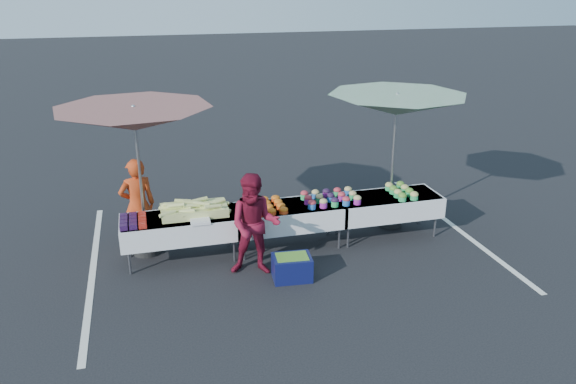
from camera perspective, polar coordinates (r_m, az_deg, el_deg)
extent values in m
plane|color=black|center=(9.69, 0.00, -5.53)|extent=(80.00, 80.00, 0.00)
cube|color=silver|center=(9.47, -19.21, -7.44)|extent=(0.10, 5.00, 0.00)
cube|color=silver|center=(10.89, 16.52, -3.36)|extent=(0.10, 5.00, 0.00)
cube|color=white|center=(9.13, -10.99, -2.63)|extent=(1.80, 0.75, 0.04)
cube|color=white|center=(9.19, -10.92, -3.54)|extent=(1.86, 0.81, 0.36)
cylinder|color=slate|center=(9.08, -15.79, -6.92)|extent=(0.04, 0.04, 0.39)
cylinder|color=slate|center=(9.61, -15.81, -5.32)|extent=(0.04, 0.04, 0.39)
cylinder|color=slate|center=(9.16, -5.48, -5.91)|extent=(0.04, 0.04, 0.39)
cylinder|color=slate|center=(9.69, -6.08, -4.39)|extent=(0.04, 0.04, 0.39)
cube|color=white|center=(9.39, 0.00, -1.54)|extent=(1.80, 0.75, 0.04)
cube|color=white|center=(9.45, 0.00, -2.44)|extent=(1.86, 0.81, 0.36)
cylinder|color=slate|center=(9.19, -4.49, -5.80)|extent=(0.04, 0.04, 0.39)
cylinder|color=slate|center=(9.71, -5.15, -4.29)|extent=(0.04, 0.04, 0.39)
cylinder|color=slate|center=(9.58, 5.22, -4.66)|extent=(0.04, 0.04, 0.39)
cylinder|color=slate|center=(10.08, 4.08, -3.27)|extent=(0.04, 0.04, 0.39)
cube|color=white|center=(9.97, 10.04, -0.50)|extent=(1.80, 0.75, 0.04)
cube|color=white|center=(10.03, 9.98, -1.35)|extent=(1.86, 0.81, 0.36)
cylinder|color=slate|center=(9.63, 6.12, -4.55)|extent=(0.04, 0.04, 0.39)
cylinder|color=slate|center=(10.13, 4.93, -3.17)|extent=(0.04, 0.04, 0.39)
cylinder|color=slate|center=(10.30, 14.69, -3.41)|extent=(0.04, 0.04, 0.39)
cylinder|color=slate|center=(10.77, 13.19, -2.18)|extent=(0.04, 0.04, 0.39)
cube|color=black|center=(8.85, -16.36, -3.45)|extent=(0.12, 0.12, 0.08)
cube|color=black|center=(8.98, -16.36, -3.09)|extent=(0.12, 0.12, 0.08)
cube|color=black|center=(9.11, -16.35, -2.75)|extent=(0.12, 0.12, 0.08)
cube|color=black|center=(9.24, -16.35, -2.41)|extent=(0.12, 0.12, 0.08)
cube|color=black|center=(8.85, -15.46, -3.37)|extent=(0.12, 0.12, 0.08)
cube|color=black|center=(8.98, -15.47, -3.01)|extent=(0.12, 0.12, 0.08)
cube|color=black|center=(9.11, -15.47, -2.67)|extent=(0.12, 0.12, 0.08)
cube|color=black|center=(9.24, -15.48, -2.33)|extent=(0.12, 0.12, 0.08)
cube|color=maroon|center=(8.85, -14.56, -3.29)|extent=(0.12, 0.12, 0.08)
cube|color=maroon|center=(8.97, -14.58, -2.93)|extent=(0.12, 0.12, 0.08)
cube|color=maroon|center=(9.10, -14.60, -2.59)|extent=(0.12, 0.12, 0.08)
cube|color=maroon|center=(9.23, -14.62, -2.25)|extent=(0.12, 0.12, 0.08)
cube|color=#C9C967|center=(9.15, -9.50, -1.84)|extent=(1.05, 0.55, 0.14)
cylinder|color=#C9C967|center=(9.31, -7.75, -1.11)|extent=(0.27, 0.09, 0.10)
cylinder|color=#C9C967|center=(9.14, -11.93, -1.35)|extent=(0.27, 0.14, 0.07)
cylinder|color=#C9C967|center=(9.01, -8.78, -1.16)|extent=(0.27, 0.14, 0.09)
cylinder|color=#C9C967|center=(9.15, -12.18, -1.73)|extent=(0.27, 0.15, 0.10)
cylinder|color=#C9C967|center=(9.06, -10.61, -1.53)|extent=(0.27, 0.15, 0.08)
cylinder|color=#C9C967|center=(9.14, -9.80, -1.06)|extent=(0.27, 0.10, 0.10)
cylinder|color=#C9C967|center=(9.03, -9.73, -1.36)|extent=(0.27, 0.07, 0.08)
cylinder|color=#C9C967|center=(8.95, -10.23, -1.92)|extent=(0.27, 0.14, 0.09)
cylinder|color=#C9C967|center=(9.29, -10.65, -0.91)|extent=(0.27, 0.12, 0.08)
cylinder|color=#C9C967|center=(9.27, -6.79, -1.07)|extent=(0.27, 0.16, 0.08)
cylinder|color=#C9C967|center=(9.06, -11.48, -1.52)|extent=(0.27, 0.11, 0.07)
cylinder|color=#C9C967|center=(8.92, -9.90, -2.25)|extent=(0.27, 0.10, 0.07)
cylinder|color=#C9C967|center=(9.25, -8.97, -0.80)|extent=(0.27, 0.12, 0.08)
cylinder|color=#C9C967|center=(8.90, -12.15, -2.18)|extent=(0.27, 0.15, 0.08)
cylinder|color=#C9C967|center=(9.12, -11.70, -1.25)|extent=(0.27, 0.10, 0.08)
cylinder|color=#C9C967|center=(9.10, -8.19, -1.36)|extent=(0.27, 0.16, 0.10)
cylinder|color=#C9C967|center=(9.02, -11.28, -1.32)|extent=(0.27, 0.12, 0.09)
cylinder|color=#C9C967|center=(8.92, -7.66, -1.47)|extent=(0.27, 0.09, 0.07)
cylinder|color=#C9C967|center=(8.98, -7.26, -1.75)|extent=(0.27, 0.10, 0.09)
cylinder|color=#C9C967|center=(9.03, -7.87, -1.73)|extent=(0.27, 0.12, 0.09)
cylinder|color=#C9C967|center=(9.36, -9.07, -1.05)|extent=(0.27, 0.10, 0.08)
cylinder|color=#C9C967|center=(9.14, -7.19, -1.04)|extent=(0.27, 0.14, 0.10)
cylinder|color=#C9C967|center=(9.36, -7.75, -0.98)|extent=(0.27, 0.12, 0.07)
cylinder|color=#C9C967|center=(9.33, -8.12, -1.08)|extent=(0.27, 0.07, 0.10)
cylinder|color=#C9C967|center=(8.97, -6.70, -1.94)|extent=(0.27, 0.09, 0.10)
cube|color=white|center=(8.86, -8.92, -2.92)|extent=(0.30, 0.25, 0.05)
cylinder|color=#CF4017|center=(9.00, -2.92, -2.27)|extent=(0.15, 0.15, 0.05)
ellipsoid|color=#C0630A|center=(8.99, -2.93, -2.04)|extent=(0.15, 0.15, 0.08)
cylinder|color=#CF4017|center=(9.17, -3.16, -1.85)|extent=(0.15, 0.15, 0.05)
ellipsoid|color=#C0630A|center=(9.15, -3.17, -1.62)|extent=(0.15, 0.15, 0.08)
cylinder|color=#CF4017|center=(9.33, -3.39, -1.43)|extent=(0.15, 0.15, 0.05)
ellipsoid|color=#C0630A|center=(9.31, -3.40, -1.21)|extent=(0.15, 0.15, 0.08)
cylinder|color=#CF4017|center=(9.49, -3.62, -1.04)|extent=(0.15, 0.15, 0.05)
ellipsoid|color=#C0630A|center=(9.48, -3.62, -0.81)|extent=(0.15, 0.15, 0.08)
cylinder|color=#CF4017|center=(9.04, -1.68, -2.15)|extent=(0.15, 0.15, 0.05)
ellipsoid|color=#C0630A|center=(9.03, -1.69, -1.91)|extent=(0.15, 0.15, 0.08)
cylinder|color=#CF4017|center=(9.20, -1.94, -1.72)|extent=(0.15, 0.15, 0.05)
ellipsoid|color=#C0630A|center=(9.19, -1.95, -1.49)|extent=(0.15, 0.15, 0.08)
cylinder|color=#CF4017|center=(9.37, -2.20, -1.32)|extent=(0.15, 0.15, 0.05)
ellipsoid|color=#C0630A|center=(9.35, -2.20, -1.09)|extent=(0.15, 0.15, 0.08)
cylinder|color=#CF4017|center=(9.53, -2.44, -0.92)|extent=(0.15, 0.15, 0.05)
ellipsoid|color=#C0630A|center=(9.52, -2.44, -0.70)|extent=(0.15, 0.15, 0.08)
cylinder|color=#CF4017|center=(9.09, -0.46, -2.02)|extent=(0.15, 0.15, 0.05)
ellipsoid|color=#C0630A|center=(9.07, -0.46, -1.79)|extent=(0.15, 0.15, 0.08)
cylinder|color=#CF4017|center=(9.25, -0.74, -1.60)|extent=(0.15, 0.15, 0.05)
ellipsoid|color=#C0630A|center=(9.23, -0.74, -1.37)|extent=(0.15, 0.15, 0.08)
cylinder|color=#CF4017|center=(9.41, -1.01, -1.20)|extent=(0.15, 0.15, 0.05)
ellipsoid|color=#C0630A|center=(9.39, -1.01, -0.97)|extent=(0.15, 0.15, 0.08)
cylinder|color=#CF4017|center=(9.57, -1.27, -0.81)|extent=(0.15, 0.15, 0.05)
ellipsoid|color=#C0630A|center=(9.56, -1.27, -0.58)|extent=(0.15, 0.15, 0.08)
cylinder|color=#2660B4|center=(9.26, 2.45, -1.43)|extent=(0.13, 0.13, 0.10)
ellipsoid|color=maroon|center=(9.24, 2.45, -1.08)|extent=(0.14, 0.14, 0.10)
cylinder|color=#9D2197|center=(9.45, 2.05, -0.94)|extent=(0.13, 0.13, 0.10)
ellipsoid|color=maroon|center=(9.43, 2.05, -0.60)|extent=(0.14, 0.14, 0.10)
cylinder|color=green|center=(9.65, 1.67, -0.47)|extent=(0.13, 0.13, 0.10)
ellipsoid|color=maroon|center=(9.63, 1.67, -0.14)|extent=(0.14, 0.14, 0.10)
cylinder|color=#9D2197|center=(9.32, 3.62, -1.30)|extent=(0.13, 0.13, 0.10)
ellipsoid|color=tan|center=(9.29, 3.63, -0.96)|extent=(0.14, 0.14, 0.10)
cylinder|color=green|center=(9.51, 3.20, -0.82)|extent=(0.13, 0.13, 0.10)
ellipsoid|color=tan|center=(9.49, 3.21, -0.48)|extent=(0.14, 0.14, 0.10)
cylinder|color=#2660B4|center=(9.70, 2.80, -0.36)|extent=(0.13, 0.13, 0.10)
ellipsoid|color=tan|center=(9.68, 2.81, -0.03)|extent=(0.14, 0.14, 0.10)
cylinder|color=green|center=(9.38, 4.78, -1.18)|extent=(0.13, 0.13, 0.10)
ellipsoid|color=black|center=(9.36, 4.79, -0.84)|extent=(0.14, 0.14, 0.10)
cylinder|color=#2660B4|center=(9.57, 4.34, -0.71)|extent=(0.13, 0.13, 0.10)
ellipsoid|color=black|center=(9.55, 4.35, -0.37)|extent=(0.14, 0.14, 0.10)
cylinder|color=#9D2197|center=(9.76, 3.92, -0.25)|extent=(0.13, 0.13, 0.10)
ellipsoid|color=black|center=(9.74, 3.93, 0.08)|extent=(0.14, 0.14, 0.10)
cylinder|color=#2660B4|center=(9.44, 5.92, -1.06)|extent=(0.13, 0.13, 0.10)
ellipsoid|color=maroon|center=(9.42, 5.94, -0.72)|extent=(0.14, 0.14, 0.10)
cylinder|color=#9D2197|center=(9.64, 5.47, -0.59)|extent=(0.13, 0.13, 0.10)
ellipsoid|color=maroon|center=(9.61, 5.48, -0.26)|extent=(0.14, 0.14, 0.10)
cylinder|color=green|center=(9.83, 5.02, -0.14)|extent=(0.13, 0.13, 0.10)
ellipsoid|color=maroon|center=(9.81, 5.04, 0.19)|extent=(0.14, 0.14, 0.10)
cylinder|color=#9D2197|center=(9.51, 7.05, -0.94)|extent=(0.13, 0.13, 0.10)
ellipsoid|color=tan|center=(9.49, 7.07, -0.61)|extent=(0.14, 0.14, 0.10)
cylinder|color=green|center=(9.70, 6.57, -0.48)|extent=(0.13, 0.13, 0.10)
ellipsoid|color=tan|center=(9.68, 6.59, -0.15)|extent=(0.14, 0.14, 0.10)
cylinder|color=#2660B4|center=(9.89, 6.11, -0.03)|extent=(0.13, 0.13, 0.10)
ellipsoid|color=tan|center=(9.87, 6.13, 0.29)|extent=(0.14, 0.14, 0.10)
cylinder|color=green|center=(9.78, 11.54, -0.66)|extent=(0.14, 0.14, 0.08)
ellipsoid|color=#3E7C21|center=(9.76, 11.56, -0.36)|extent=(0.14, 0.14, 0.11)
cylinder|color=green|center=(9.93, 11.09, -0.29)|extent=(0.14, 0.14, 0.08)
ellipsoid|color=#A2B250|center=(9.91, 11.11, 0.00)|extent=(0.14, 0.14, 0.11)
cylinder|color=green|center=(10.08, 10.65, 0.06)|extent=(0.14, 0.14, 0.08)
ellipsoid|color=#3E7C21|center=(10.06, 10.67, 0.35)|extent=(0.14, 0.14, 0.11)
cylinder|color=green|center=(10.23, 10.22, 0.41)|extent=(0.14, 0.14, 0.08)
ellipsoid|color=#A2B250|center=(10.21, 10.24, 0.70)|extent=(0.14, 0.14, 0.11)
cylinder|color=green|center=(9.88, 12.68, -0.54)|extent=(0.14, 0.14, 0.08)
ellipsoid|color=#A2B250|center=(9.86, 12.71, -0.24)|extent=(0.14, 0.14, 0.11)
cylinder|color=green|center=(10.03, 12.22, -0.18)|extent=(0.14, 0.14, 0.08)
ellipsoid|color=#3E7C21|center=(10.01, 12.24, 0.12)|extent=(0.14, 0.14, 0.11)
cylinder|color=green|center=(10.18, 11.77, 0.18)|extent=(0.14, 0.14, 0.08)
ellipsoid|color=#A2B250|center=(10.16, 11.79, 0.47)|extent=(0.14, 0.14, 0.11)
cylinder|color=green|center=(10.33, 11.33, 0.52)|extent=(0.14, 0.14, 0.08)
ellipsoid|color=#3E7C21|center=(10.31, 11.35, 0.80)|extent=(0.14, 0.14, 0.11)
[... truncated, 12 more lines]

